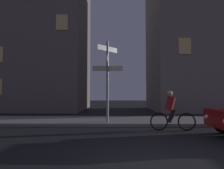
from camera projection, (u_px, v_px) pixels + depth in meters
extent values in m
cube|color=gray|center=(136.00, 121.00, 10.35)|extent=(40.00, 3.03, 0.14)
cylinder|color=gray|center=(107.00, 82.00, 9.39)|extent=(0.12, 0.12, 3.84)
cube|color=white|center=(108.00, 49.00, 9.46)|extent=(0.91, 0.91, 0.24)
cube|color=beige|center=(108.00, 60.00, 9.44)|extent=(0.03, 1.75, 0.24)
cube|color=beige|center=(108.00, 68.00, 9.42)|extent=(1.44, 0.03, 0.24)
cylinder|color=black|center=(223.00, 125.00, 7.45)|extent=(0.64, 0.22, 0.64)
sphere|color=#F9EFCC|center=(207.00, 117.00, 7.18)|extent=(0.16, 0.16, 0.16)
torus|color=black|center=(187.00, 122.00, 7.95)|extent=(0.72, 0.10, 0.72)
torus|color=black|center=(159.00, 121.00, 8.03)|extent=(0.72, 0.10, 0.72)
cylinder|color=red|center=(173.00, 115.00, 8.00)|extent=(1.00, 0.10, 0.04)
cylinder|color=maroon|center=(170.00, 104.00, 8.03)|extent=(0.47, 0.35, 0.61)
sphere|color=tan|center=(170.00, 93.00, 8.05)|extent=(0.22, 0.22, 0.22)
cylinder|color=black|center=(171.00, 116.00, 8.09)|extent=(0.35, 0.14, 0.55)
cylinder|color=black|center=(172.00, 116.00, 7.91)|extent=(0.35, 0.14, 0.55)
cube|color=#6B6056|center=(34.00, 29.00, 18.97)|extent=(9.90, 7.38, 15.38)
cube|color=#F2C672|center=(62.00, 22.00, 15.16)|extent=(0.90, 0.06, 1.20)
cube|color=slate|center=(211.00, 44.00, 18.02)|extent=(10.87, 6.80, 12.02)
cube|color=#F2C672|center=(185.00, 46.00, 14.61)|extent=(0.90, 0.06, 1.20)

